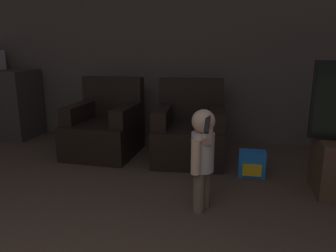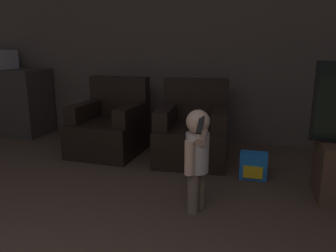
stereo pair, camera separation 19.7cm
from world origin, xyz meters
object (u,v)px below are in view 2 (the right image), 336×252
(armchair_left, at_px, (111,127))
(armchair_right, at_px, (193,132))
(person_toddler, at_px, (197,153))
(toy_backpack, at_px, (253,166))

(armchair_left, relative_size, armchair_right, 0.99)
(armchair_left, xyz_separation_m, person_toddler, (1.29, -1.21, 0.17))
(armchair_left, xyz_separation_m, toy_backpack, (1.70, -0.43, -0.18))
(armchair_left, height_order, armchair_right, same)
(person_toddler, xyz_separation_m, toy_backpack, (0.42, 0.78, -0.35))
(toy_backpack, bearing_deg, person_toddler, -118.09)
(armchair_right, xyz_separation_m, toy_backpack, (0.69, -0.43, -0.18))
(armchair_right, bearing_deg, person_toddler, -82.13)
(person_toddler, height_order, toy_backpack, person_toddler)
(armchair_right, bearing_deg, toy_backpack, -36.60)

